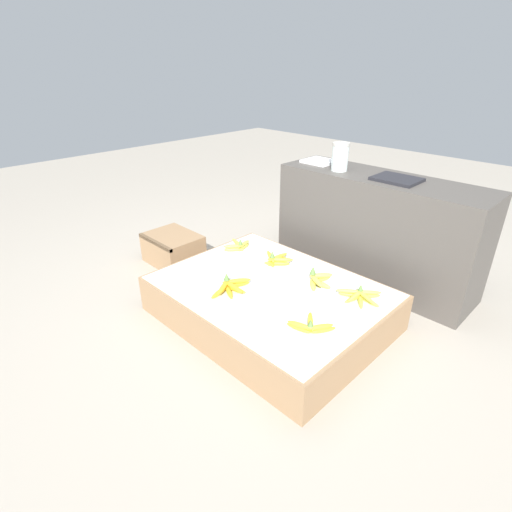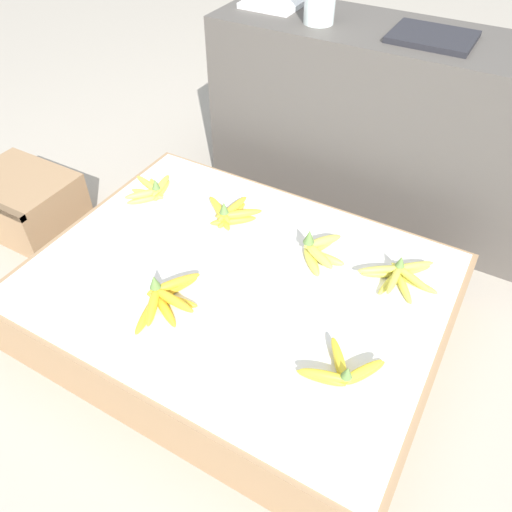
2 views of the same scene
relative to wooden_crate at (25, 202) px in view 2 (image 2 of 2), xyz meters
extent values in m
plane|color=#A89E8E|center=(0.99, -0.03, -0.11)|extent=(10.00, 10.00, 0.00)
cube|color=#997551|center=(0.99, -0.03, 0.00)|extent=(1.22, 0.92, 0.21)
cube|color=silver|center=(0.99, -0.03, 0.11)|extent=(1.18, 0.89, 0.00)
cube|color=#4C4742|center=(1.13, 0.81, 0.24)|extent=(1.31, 0.40, 0.70)
cube|color=#997551|center=(0.00, 0.00, 0.00)|extent=(0.39, 0.31, 0.21)
ellipsoid|color=gold|center=(0.85, -0.28, 0.13)|extent=(0.06, 0.16, 0.03)
ellipsoid|color=gold|center=(0.88, -0.24, 0.13)|extent=(0.15, 0.10, 0.03)
ellipsoid|color=gold|center=(0.88, -0.21, 0.13)|extent=(0.16, 0.06, 0.03)
ellipsoid|color=gold|center=(0.86, -0.17, 0.13)|extent=(0.09, 0.15, 0.03)
ellipsoid|color=gold|center=(0.86, -0.26, 0.15)|extent=(0.10, 0.15, 0.03)
ellipsoid|color=gold|center=(0.90, -0.22, 0.15)|extent=(0.16, 0.04, 0.03)
ellipsoid|color=gold|center=(0.87, -0.17, 0.15)|extent=(0.11, 0.15, 0.03)
cone|color=#5B7F3D|center=(0.84, -0.22, 0.19)|extent=(0.03, 0.03, 0.04)
ellipsoid|color=yellow|center=(1.44, -0.16, 0.12)|extent=(0.08, 0.12, 0.02)
ellipsoid|color=yellow|center=(1.37, -0.17, 0.12)|extent=(0.09, 0.12, 0.02)
ellipsoid|color=yellow|center=(1.35, -0.23, 0.12)|extent=(0.13, 0.05, 0.02)
ellipsoid|color=yellow|center=(1.43, -0.18, 0.15)|extent=(0.08, 0.12, 0.02)
ellipsoid|color=yellow|center=(1.37, -0.17, 0.15)|extent=(0.09, 0.11, 0.02)
ellipsoid|color=yellow|center=(1.36, -0.23, 0.15)|extent=(0.13, 0.06, 0.02)
cone|color=#5B7F3D|center=(1.41, -0.22, 0.18)|extent=(0.03, 0.03, 0.04)
ellipsoid|color=gold|center=(0.53, 0.20, 0.12)|extent=(0.05, 0.13, 0.02)
ellipsoid|color=gold|center=(0.50, 0.19, 0.12)|extent=(0.11, 0.10, 0.02)
ellipsoid|color=gold|center=(0.50, 0.16, 0.12)|extent=(0.13, 0.04, 0.02)
ellipsoid|color=gold|center=(0.52, 0.13, 0.12)|extent=(0.10, 0.12, 0.02)
ellipsoid|color=gold|center=(0.54, 0.20, 0.15)|extent=(0.05, 0.13, 0.02)
ellipsoid|color=gold|center=(0.49, 0.18, 0.15)|extent=(0.13, 0.06, 0.02)
ellipsoid|color=gold|center=(0.51, 0.12, 0.15)|extent=(0.10, 0.11, 0.02)
cone|color=#5B7F3D|center=(0.54, 0.16, 0.18)|extent=(0.03, 0.03, 0.04)
ellipsoid|color=gold|center=(0.85, 0.18, 0.12)|extent=(0.13, 0.12, 0.03)
ellipsoid|color=gold|center=(0.83, 0.20, 0.12)|extent=(0.03, 0.16, 0.03)
ellipsoid|color=gold|center=(0.80, 0.18, 0.12)|extent=(0.14, 0.12, 0.03)
ellipsoid|color=gold|center=(0.86, 0.19, 0.15)|extent=(0.13, 0.12, 0.03)
ellipsoid|color=gold|center=(0.83, 0.20, 0.15)|extent=(0.04, 0.16, 0.03)
ellipsoid|color=gold|center=(0.79, 0.18, 0.15)|extent=(0.14, 0.11, 0.03)
cone|color=#5B7F3D|center=(0.83, 0.16, 0.19)|extent=(0.03, 0.03, 0.04)
ellipsoid|color=#DBCC4C|center=(1.16, 0.13, 0.13)|extent=(0.11, 0.11, 0.03)
ellipsoid|color=#DBCC4C|center=(1.18, 0.16, 0.13)|extent=(0.13, 0.04, 0.03)
ellipsoid|color=#DBCC4C|center=(1.15, 0.20, 0.13)|extent=(0.08, 0.13, 0.03)
ellipsoid|color=#DBCC4C|center=(1.18, 0.13, 0.16)|extent=(0.13, 0.09, 0.03)
ellipsoid|color=#DBCC4C|center=(1.16, 0.20, 0.16)|extent=(0.10, 0.12, 0.03)
cone|color=#5B7F3D|center=(1.13, 0.16, 0.19)|extent=(0.03, 0.03, 0.05)
ellipsoid|color=gold|center=(1.37, 0.19, 0.12)|extent=(0.14, 0.09, 0.02)
ellipsoid|color=gold|center=(1.39, 0.17, 0.12)|extent=(0.05, 0.15, 0.02)
ellipsoid|color=gold|center=(1.43, 0.17, 0.12)|extent=(0.10, 0.13, 0.02)
ellipsoid|color=gold|center=(1.45, 0.20, 0.12)|extent=(0.15, 0.05, 0.02)
ellipsoid|color=gold|center=(1.43, 0.24, 0.12)|extent=(0.12, 0.12, 0.02)
ellipsoid|color=gold|center=(1.36, 0.18, 0.15)|extent=(0.13, 0.10, 0.02)
ellipsoid|color=gold|center=(1.40, 0.17, 0.15)|extent=(0.03, 0.14, 0.02)
ellipsoid|color=gold|center=(1.44, 0.19, 0.15)|extent=(0.14, 0.08, 0.02)
ellipsoid|color=gold|center=(1.43, 0.24, 0.15)|extent=(0.12, 0.11, 0.02)
cone|color=#5B7F3D|center=(1.40, 0.21, 0.18)|extent=(0.03, 0.03, 0.04)
cube|color=white|center=(0.64, 0.83, 0.60)|extent=(0.20, 0.19, 0.02)
cube|color=#232328|center=(1.23, 0.79, 0.60)|extent=(0.26, 0.21, 0.02)
camera|label=1|loc=(2.26, -1.43, 1.23)|focal=28.00mm
camera|label=2|loc=(1.55, -0.90, 1.18)|focal=35.00mm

